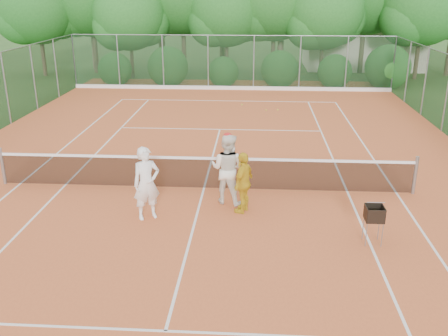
{
  "coord_description": "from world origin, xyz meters",
  "views": [
    {
      "loc": [
        1.44,
        -13.32,
        5.51
      ],
      "look_at": [
        0.66,
        -1.2,
        1.1
      ],
      "focal_mm": 40.0,
      "sensor_mm": 36.0,
      "label": 1
    }
  ],
  "objects_px": {
    "player_center_grp": "(227,169)",
    "player_yellow": "(243,182)",
    "player_white": "(147,183)",
    "ball_hopper": "(374,214)"
  },
  "relations": [
    {
      "from": "player_center_grp",
      "to": "player_yellow",
      "type": "bearing_deg",
      "value": -52.45
    },
    {
      "from": "player_white",
      "to": "player_center_grp",
      "type": "height_order",
      "value": "player_center_grp"
    },
    {
      "from": "player_center_grp",
      "to": "ball_hopper",
      "type": "bearing_deg",
      "value": -31.42
    },
    {
      "from": "player_white",
      "to": "player_yellow",
      "type": "height_order",
      "value": "player_white"
    },
    {
      "from": "player_center_grp",
      "to": "player_yellow",
      "type": "relative_size",
      "value": 1.21
    },
    {
      "from": "player_yellow",
      "to": "player_white",
      "type": "bearing_deg",
      "value": -54.96
    },
    {
      "from": "player_center_grp",
      "to": "player_yellow",
      "type": "xyz_separation_m",
      "value": [
        0.44,
        -0.58,
        -0.16
      ]
    },
    {
      "from": "player_white",
      "to": "ball_hopper",
      "type": "xyz_separation_m",
      "value": [
        5.36,
        -0.98,
        -0.21
      ]
    },
    {
      "from": "player_center_grp",
      "to": "player_yellow",
      "type": "distance_m",
      "value": 0.74
    },
    {
      "from": "ball_hopper",
      "to": "player_white",
      "type": "bearing_deg",
      "value": 146.18
    }
  ]
}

